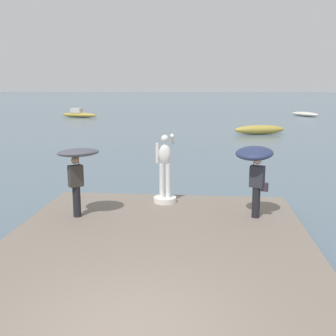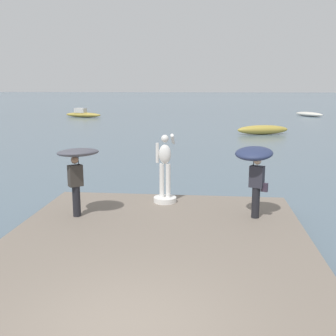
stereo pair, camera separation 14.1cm
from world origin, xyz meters
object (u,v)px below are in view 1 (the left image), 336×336
(statue_white_figure, at_px, (165,176))
(onlooker_left, at_px, (78,161))
(boat_mid, at_px, (305,114))
(boat_leftward, at_px, (259,130))
(boat_near, at_px, (79,114))
(onlooker_right, at_px, (255,162))

(statue_white_figure, relative_size, onlooker_left, 1.11)
(onlooker_left, distance_m, boat_mid, 48.46)
(statue_white_figure, xyz_separation_m, boat_leftward, (5.84, 22.42, -0.85))
(boat_mid, relative_size, boat_leftward, 1.01)
(onlooker_left, bearing_deg, boat_near, 107.19)
(onlooker_left, distance_m, onlooker_right, 4.93)
(statue_white_figure, bearing_deg, onlooker_left, -144.92)
(statue_white_figure, height_order, onlooker_right, statue_white_figure)
(statue_white_figure, relative_size, boat_near, 0.42)
(onlooker_right, height_order, boat_leftward, onlooker_right)
(statue_white_figure, height_order, boat_mid, statue_white_figure)
(boat_mid, bearing_deg, onlooker_right, -104.82)
(onlooker_right, bearing_deg, boat_leftward, 82.28)
(statue_white_figure, xyz_separation_m, onlooker_left, (-2.29, -1.61, 0.74))
(statue_white_figure, bearing_deg, boat_near, 110.82)
(onlooker_left, xyz_separation_m, boat_leftward, (8.12, 24.02, -1.60))
(onlooker_right, xyz_separation_m, boat_mid, (11.92, 45.05, -1.71))
(onlooker_left, relative_size, boat_leftward, 0.44)
(boat_mid, bearing_deg, boat_near, -171.22)
(onlooker_left, bearing_deg, boat_leftward, 71.32)
(onlooker_right, xyz_separation_m, boat_near, (-17.55, 40.50, -1.59))
(boat_near, bearing_deg, onlooker_left, -72.81)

